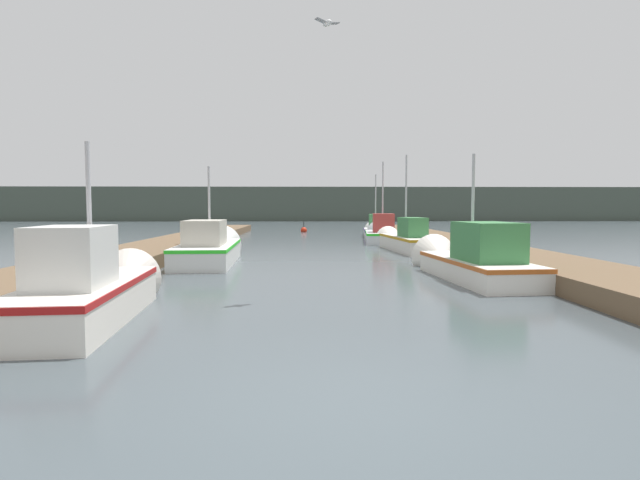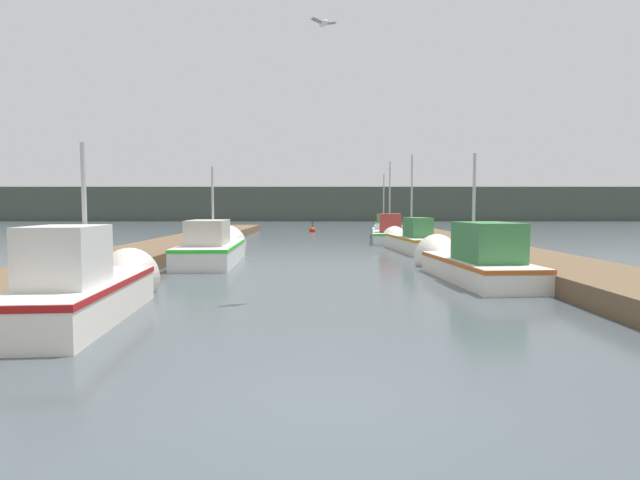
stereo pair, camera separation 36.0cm
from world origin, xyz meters
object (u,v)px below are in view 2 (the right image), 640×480
at_px(fishing_boat_0, 86,287).
at_px(seagull_lead, 322,23).
at_px(fishing_boat_1, 468,260).
at_px(fishing_boat_2, 213,247).
at_px(fishing_boat_3, 409,240).
at_px(channel_buoy, 311,230).
at_px(fishing_boat_5, 382,230).
at_px(mooring_piling_1, 189,240).
at_px(fishing_boat_4, 388,234).
at_px(mooring_piling_0, 394,226).

relative_size(fishing_boat_0, seagull_lead, 9.35).
height_order(fishing_boat_1, fishing_boat_2, fishing_boat_1).
xyz_separation_m(fishing_boat_0, fishing_boat_3, (8.03, 13.21, -0.05)).
bearing_deg(fishing_boat_3, fishing_boat_2, -155.50).
bearing_deg(channel_buoy, fishing_boat_5, -48.21).
relative_size(fishing_boat_1, fishing_boat_2, 0.91).
height_order(fishing_boat_1, mooring_piling_1, fishing_boat_1).
bearing_deg(fishing_boat_2, fishing_boat_1, -31.42).
distance_m(fishing_boat_3, channel_buoy, 16.69).
height_order(fishing_boat_5, channel_buoy, fishing_boat_5).
xyz_separation_m(fishing_boat_2, fishing_boat_4, (7.49, 9.63, -0.04)).
distance_m(fishing_boat_1, seagull_lead, 7.11).
xyz_separation_m(mooring_piling_0, mooring_piling_1, (-10.15, -13.73, -0.03)).
height_order(fishing_boat_0, mooring_piling_1, fishing_boat_0).
bearing_deg(fishing_boat_5, fishing_boat_0, -103.25).
relative_size(fishing_boat_3, fishing_boat_5, 0.99).
xyz_separation_m(fishing_boat_1, fishing_boat_2, (-7.73, 4.18, 0.00)).
xyz_separation_m(fishing_boat_3, mooring_piling_0, (1.07, 11.49, 0.16)).
bearing_deg(mooring_piling_1, fishing_boat_0, -84.55).
relative_size(fishing_boat_0, fishing_boat_5, 0.82).
xyz_separation_m(fishing_boat_0, fishing_boat_4, (7.83, 18.50, -0.07)).
relative_size(fishing_boat_1, seagull_lead, 10.79).
bearing_deg(fishing_boat_3, seagull_lead, -113.83).
bearing_deg(fishing_boat_0, seagull_lead, 19.26).
distance_m(fishing_boat_0, fishing_boat_5, 25.34).
bearing_deg(fishing_boat_5, fishing_boat_3, -85.33).
bearing_deg(fishing_boat_2, channel_buoy, 78.26).
bearing_deg(fishing_boat_4, fishing_boat_2, -121.96).
bearing_deg(mooring_piling_0, fishing_boat_2, -118.95).
distance_m(fishing_boat_0, mooring_piling_1, 11.03).
distance_m(fishing_boat_0, seagull_lead, 6.87).
bearing_deg(fishing_boat_3, fishing_boat_0, -126.20).
height_order(mooring_piling_0, seagull_lead, seagull_lead).
bearing_deg(channel_buoy, mooring_piling_1, -103.91).
height_order(fishing_boat_5, seagull_lead, seagull_lead).
bearing_deg(seagull_lead, fishing_boat_3, 41.72).
height_order(fishing_boat_5, mooring_piling_1, fishing_boat_5).
height_order(fishing_boat_3, fishing_boat_5, fishing_boat_3).
distance_m(fishing_boat_1, mooring_piling_1, 11.07).
height_order(fishing_boat_2, fishing_boat_5, fishing_boat_5).
distance_m(mooring_piling_1, channel_buoy, 18.85).
relative_size(fishing_boat_3, channel_buoy, 6.23).
bearing_deg(channel_buoy, fishing_boat_3, -74.20).
xyz_separation_m(mooring_piling_0, channel_buoy, (-5.62, 4.56, -0.48)).
relative_size(fishing_boat_2, fishing_boat_3, 1.04).
distance_m(fishing_boat_3, seagull_lead, 13.09).
bearing_deg(fishing_boat_2, fishing_boat_3, 26.43).
relative_size(fishing_boat_2, fishing_boat_4, 1.17).
relative_size(fishing_boat_4, channel_buoy, 5.56).
distance_m(fishing_boat_2, seagull_lead, 9.52).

